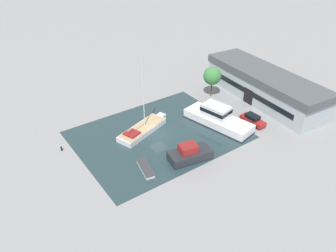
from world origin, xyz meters
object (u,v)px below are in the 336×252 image
Objects in this scene: sailboat_moored at (143,129)px; cabin_boat at (190,154)px; quay_tree_near_building at (212,76)px; warehouse_building at (264,85)px; parked_car at (253,120)px; small_dinghy at (146,168)px; motor_cruiser at (217,118)px.

sailboat_moored is 1.84× the size of cabin_boat.
quay_tree_near_building is 0.89× the size of cabin_boat.
quay_tree_near_building reaches higher than warehouse_building.
small_dinghy is (-0.24, -21.85, -0.55)m from parked_car.
motor_cruiser reaches higher than cabin_boat.
quay_tree_near_building is 12.71m from parked_car.
parked_car is at bearing -5.48° from quay_tree_near_building.
small_dinghy is 6.93m from cabin_boat.
motor_cruiser is at bearing -35.90° from quay_tree_near_building.
motor_cruiser is 17.04m from small_dinghy.
cabin_boat is (10.40, 1.79, 0.40)m from sailboat_moored.
warehouse_building reaches higher than cabin_boat.
quay_tree_near_building is at bearing 39.57° from small_dinghy.
quay_tree_near_building reaches higher than parked_car.
warehouse_building is at bearing -149.64° from parked_car.
parked_car is 15.24m from cabin_boat.
sailboat_moored is 2.74× the size of small_dinghy.
parked_car is at bearing 43.36° from sailboat_moored.
cabin_boat is at bearing 4.31° from parked_car.
sailboat_moored is at bearing -159.35° from cabin_boat.
warehouse_building is 2.15× the size of sailboat_moored.
motor_cruiser is 2.80× the size of small_dinghy.
motor_cruiser is at bearing -35.00° from parked_car.
sailboat_moored reaches higher than parked_car.
sailboat_moored is 9.99m from small_dinghy.
cabin_boat is at bearing -50.16° from quay_tree_near_building.
parked_car is 21.86m from small_dinghy.
motor_cruiser reaches higher than parked_car.
sailboat_moored is (-8.94, -16.96, -0.27)m from parked_car.
warehouse_building is 10.30m from quay_tree_near_building.
parked_car is at bearing -45.60° from motor_cruiser.
parked_car is at bearing -53.23° from warehouse_building.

